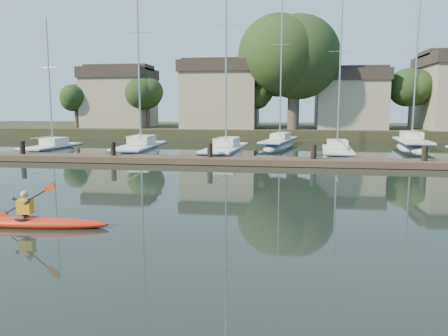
# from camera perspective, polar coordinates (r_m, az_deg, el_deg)

# --- Properties ---
(ground) EXTENTS (160.00, 160.00, 0.00)m
(ground) POSITION_cam_1_polar(r_m,az_deg,el_deg) (11.79, 0.37, -8.33)
(ground) COLOR black
(ground) RESTS_ON ground
(kayak) EXTENTS (4.47, 0.92, 1.42)m
(kayak) POSITION_cam_1_polar(r_m,az_deg,el_deg) (13.38, -23.98, -6.29)
(kayak) COLOR red
(kayak) RESTS_ON ground
(dock) EXTENTS (34.00, 2.00, 1.80)m
(dock) POSITION_cam_1_polar(r_m,az_deg,el_deg) (25.45, 4.81, 0.93)
(dock) COLOR #4E392C
(dock) RESTS_ON ground
(sailboat_0) EXTENTS (2.33, 6.86, 10.70)m
(sailboat_0) POSITION_cam_1_polar(r_m,az_deg,el_deg) (34.16, -21.55, 1.56)
(sailboat_0) COLOR silver
(sailboat_0) RESTS_ON ground
(sailboat_1) EXTENTS (2.55, 8.99, 14.57)m
(sailboat_1) POSITION_cam_1_polar(r_m,az_deg,el_deg) (31.80, -10.89, 1.49)
(sailboat_1) COLOR silver
(sailboat_1) RESTS_ON ground
(sailboat_2) EXTENTS (2.68, 9.17, 14.98)m
(sailboat_2) POSITION_cam_1_polar(r_m,az_deg,el_deg) (29.99, 0.16, 1.27)
(sailboat_2) COLOR silver
(sailboat_2) RESTS_ON ground
(sailboat_3) EXTENTS (2.42, 7.55, 12.00)m
(sailboat_3) POSITION_cam_1_polar(r_m,az_deg,el_deg) (30.08, 14.52, 1.05)
(sailboat_3) COLOR silver
(sailboat_3) RESTS_ON ground
(sailboat_6) EXTENTS (3.69, 9.38, 14.59)m
(sailboat_6) POSITION_cam_1_polar(r_m,az_deg,el_deg) (37.93, 7.20, 2.64)
(sailboat_6) COLOR silver
(sailboat_6) RESTS_ON ground
(sailboat_7) EXTENTS (3.03, 8.78, 13.89)m
(sailboat_7) POSITION_cam_1_polar(r_m,az_deg,el_deg) (39.03, 23.30, 2.15)
(sailboat_7) COLOR silver
(sailboat_7) RESTS_ON ground
(shore) EXTENTS (90.00, 25.25, 12.75)m
(shore) POSITION_cam_1_polar(r_m,az_deg,el_deg) (51.50, 8.56, 7.79)
(shore) COLOR black
(shore) RESTS_ON ground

